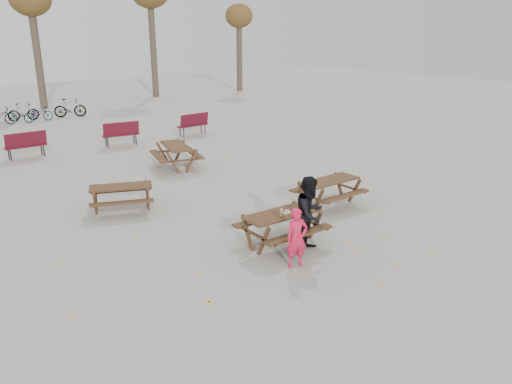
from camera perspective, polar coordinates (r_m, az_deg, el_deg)
ground at (r=11.58m, az=2.94°, el=-5.96°), size 80.00×80.00×0.00m
main_picnic_table at (r=11.36m, az=2.99°, el=-3.26°), size 1.80×1.45×0.78m
food_tray at (r=11.25m, az=3.52°, el=-2.36°), size 0.18×0.11×0.03m
bread_roll at (r=11.23m, az=3.53°, el=-2.15°), size 0.14×0.06×0.05m
soda_bottle at (r=11.06m, az=2.92°, el=-2.41°), size 0.07×0.07×0.17m
child at (r=10.31m, az=4.68°, el=-5.26°), size 0.54×0.43×1.28m
adult at (r=11.02m, az=6.16°, el=-2.53°), size 0.97×0.84×1.71m
picnic_table_east at (r=14.05m, az=8.34°, el=-0.07°), size 1.79×1.47×0.75m
picnic_table_north at (r=14.00m, az=-15.09°, el=-0.69°), size 2.01×1.82×0.71m
picnic_table_far at (r=17.96m, az=-9.08°, el=4.05°), size 1.93×2.20×0.82m
park_bench_row at (r=21.41m, az=-19.15°, el=5.84°), size 11.23×1.02×1.03m
bicycle_row at (r=29.13m, az=-26.93°, el=7.87°), size 7.86×1.35×1.10m
tree_row at (r=34.20m, az=-24.81°, el=19.10°), size 32.17×3.52×8.26m
fallen_leaves at (r=13.72m, az=-2.02°, el=-1.99°), size 11.00×11.00×0.01m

